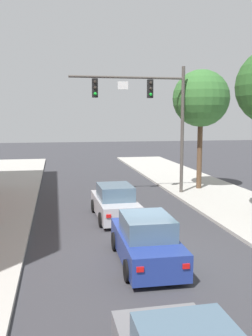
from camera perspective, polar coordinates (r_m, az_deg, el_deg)
The scene contains 5 objects.
ground_plane at distance 13.21m, azimuth 2.67°, elevation -13.05°, with size 120.00×120.00×0.00m, color #38383D.
traffic_signal_mast at distance 22.16m, azimuth 3.89°, elevation 9.43°, with size 6.79×0.38×7.50m.
car_lead_silver at distance 17.50m, azimuth -1.73°, elevation -5.37°, with size 1.92×4.28×1.60m.
car_following_blue at distance 12.29m, azimuth 3.08°, elevation -11.09°, with size 1.88×4.26×1.60m.
street_tree_second at distance 24.28m, azimuth 11.36°, elevation 10.29°, with size 3.56×3.56×7.50m.
Camera 1 is at (-2.88, -12.01, 4.68)m, focal length 39.99 mm.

